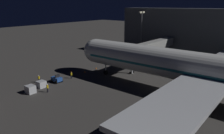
% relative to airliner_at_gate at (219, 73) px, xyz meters
% --- Properties ---
extents(ground_plane, '(320.00, 320.00, 0.00)m').
position_rel_airliner_at_gate_xyz_m(ground_plane, '(0.00, -8.45, -5.75)').
color(ground_plane, '#383533').
extents(airliner_at_gate, '(52.43, 68.17, 18.37)m').
position_rel_airliner_at_gate_xyz_m(airliner_at_gate, '(0.00, 0.00, 0.00)').
color(airliner_at_gate, silver).
rests_on(airliner_at_gate, ground_plane).
extents(jet_bridge, '(24.96, 3.40, 7.41)m').
position_rel_airliner_at_gate_xyz_m(jet_bridge, '(-13.22, -22.24, 0.13)').
color(jet_bridge, '#9E9E99').
rests_on(jet_bridge, ground_plane).
extents(apron_floodlight_mast, '(2.90, 0.50, 15.31)m').
position_rel_airliner_at_gate_xyz_m(apron_floodlight_mast, '(-25.50, -32.27, 3.30)').
color(apron_floodlight_mast, '#59595E').
rests_on(apron_floodlight_mast, ground_plane).
extents(baggage_tug_lead, '(1.86, 2.44, 1.95)m').
position_rel_airliner_at_gate_xyz_m(baggage_tug_lead, '(11.71, -32.05, -4.97)').
color(baggage_tug_lead, '#234C9E').
rests_on(baggage_tug_lead, ground_plane).
extents(baggage_container_near_belt, '(1.74, 1.69, 1.45)m').
position_rel_airliner_at_gate_xyz_m(baggage_container_near_belt, '(15.95, -31.93, -5.02)').
color(baggage_container_near_belt, '#B7BABF').
rests_on(baggage_container_near_belt, ground_plane).
extents(baggage_container_mid_row, '(1.66, 1.86, 1.61)m').
position_rel_airliner_at_gate_xyz_m(baggage_container_mid_row, '(19.22, -30.88, -4.94)').
color(baggage_container_mid_row, '#B7BABF').
rests_on(baggage_container_mid_row, ground_plane).
extents(ground_crew_near_nose_gear, '(0.40, 0.40, 1.71)m').
position_rel_airliner_at_gate_xyz_m(ground_crew_near_nose_gear, '(7.68, -31.54, -4.81)').
color(ground_crew_near_nose_gear, black).
rests_on(ground_crew_near_nose_gear, ground_plane).
extents(ground_crew_by_belt_loader, '(0.40, 0.40, 1.86)m').
position_rel_airliner_at_gate_xyz_m(ground_crew_by_belt_loader, '(16.78, -28.45, -4.72)').
color(ground_crew_by_belt_loader, black).
rests_on(ground_crew_by_belt_loader, ground_plane).
extents(ground_crew_under_port_wing, '(0.40, 0.40, 1.78)m').
position_rel_airliner_at_gate_xyz_m(ground_crew_under_port_wing, '(14.46, -35.04, -4.77)').
color(ground_crew_under_port_wing, black).
rests_on(ground_crew_under_port_wing, ground_plane).
extents(traffic_cone_nose_port, '(0.36, 0.36, 0.55)m').
position_rel_airliner_at_gate_xyz_m(traffic_cone_nose_port, '(-2.20, -32.42, -5.47)').
color(traffic_cone_nose_port, orange).
rests_on(traffic_cone_nose_port, ground_plane).
extents(traffic_cone_nose_starboard, '(0.36, 0.36, 0.55)m').
position_rel_airliner_at_gate_xyz_m(traffic_cone_nose_starboard, '(2.20, -32.42, -5.47)').
color(traffic_cone_nose_starboard, orange).
rests_on(traffic_cone_nose_starboard, ground_plane).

